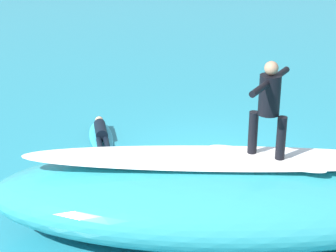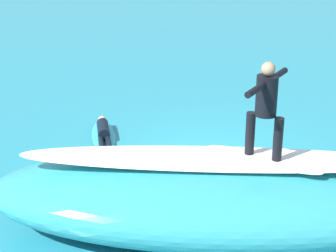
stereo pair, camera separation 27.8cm
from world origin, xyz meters
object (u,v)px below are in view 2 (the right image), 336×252
object	(u,v)px
surfer_riding	(266,103)
surfer_paddling	(103,132)
surfboard_paddling	(103,136)
surfboard_riding	(262,159)

from	to	relation	value
surfer_riding	surfer_paddling	bearing A→B (deg)	-21.79
surfer_riding	surfboard_paddling	distance (m)	5.71
surfboard_riding	surfer_paddling	xyz separation A→B (m)	(2.23, -4.59, -1.18)
surfer_riding	surfer_paddling	distance (m)	5.54
surfboard_paddling	surfer_paddling	bearing A→B (deg)	180.00
surfboard_riding	surfboard_paddling	size ratio (longest dim) A/B	0.99
surfboard_riding	surfboard_paddling	distance (m)	5.38
surfboard_paddling	surfer_paddling	distance (m)	0.20
surfboard_riding	surfer_paddling	world-z (taller)	surfboard_riding
surfboard_paddling	surfer_paddling	world-z (taller)	surfer_paddling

